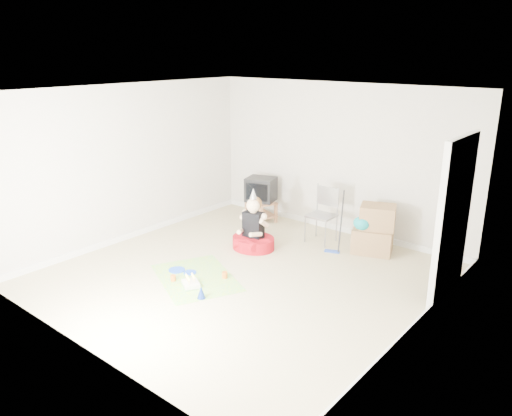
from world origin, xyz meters
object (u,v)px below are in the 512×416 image
Objects in this scene: tv_stand at (261,208)px; birthday_cake at (191,284)px; folding_chair at (321,216)px; cardboard_boxes at (374,230)px; seated_woman at (253,236)px; crt_tv at (261,189)px.

tv_stand is 3.00m from birthday_cake.
folding_chair reaches higher than tv_stand.
folding_chair is (1.49, -0.24, 0.23)m from tv_stand.
seated_woman reaches higher than cardboard_boxes.
birthday_cake is at bearing -100.20° from folding_chair.
crt_tv reaches higher than tv_stand.
tv_stand is at bearing 177.80° from cardboard_boxes.
cardboard_boxes is 2.42× the size of birthday_cake.
tv_stand is at bearing 99.46° from crt_tv.
folding_chair is 2.96× the size of birthday_cake.
crt_tv is at bearing -63.43° from tv_stand.
folding_chair reaches higher than crt_tv.
seated_woman reaches higher than tv_stand.
crt_tv is at bearing 110.11° from birthday_cake.
tv_stand is 0.75× the size of folding_chair.
tv_stand is at bearing 170.90° from folding_chair.
tv_stand is 1.44m from seated_woman.
folding_chair is 1.20m from seated_woman.
crt_tv is at bearing 177.80° from cardboard_boxes.
crt_tv reaches higher than birthday_cake.
crt_tv is (0.00, -0.00, 0.37)m from tv_stand.
birthday_cake is (1.03, -2.81, -0.57)m from crt_tv.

